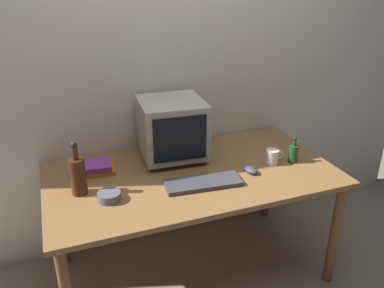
# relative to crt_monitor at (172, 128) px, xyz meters

# --- Properties ---
(ground_plane) EXTENTS (6.00, 6.00, 0.00)m
(ground_plane) POSITION_rel_crt_monitor_xyz_m (0.04, -0.23, -0.92)
(ground_plane) COLOR gray
(back_wall) EXTENTS (4.00, 0.08, 2.50)m
(back_wall) POSITION_rel_crt_monitor_xyz_m (0.04, 0.27, 0.33)
(back_wall) COLOR silver
(back_wall) RESTS_ON ground
(desk) EXTENTS (1.67, 0.89, 0.73)m
(desk) POSITION_rel_crt_monitor_xyz_m (0.04, -0.23, -0.27)
(desk) COLOR olive
(desk) RESTS_ON ground
(crt_monitor) EXTENTS (0.40, 0.41, 0.37)m
(crt_monitor) POSITION_rel_crt_monitor_xyz_m (0.00, 0.00, 0.00)
(crt_monitor) COLOR #B2AD9E
(crt_monitor) RESTS_ON desk
(keyboard) EXTENTS (0.43, 0.19, 0.02)m
(keyboard) POSITION_rel_crt_monitor_xyz_m (0.05, -0.39, -0.18)
(keyboard) COLOR #3F3F47
(keyboard) RESTS_ON desk
(computer_mouse) EXTENTS (0.08, 0.11, 0.04)m
(computer_mouse) POSITION_rel_crt_monitor_xyz_m (0.36, -0.36, -0.17)
(computer_mouse) COLOR #3F3F47
(computer_mouse) RESTS_ON desk
(bottle_tall) EXTENTS (0.08, 0.08, 0.30)m
(bottle_tall) POSITION_rel_crt_monitor_xyz_m (-0.59, -0.25, -0.08)
(bottle_tall) COLOR #472314
(bottle_tall) RESTS_ON desk
(bottle_short) EXTENTS (0.06, 0.06, 0.17)m
(bottle_short) POSITION_rel_crt_monitor_xyz_m (0.67, -0.33, -0.13)
(bottle_short) COLOR #1E4C23
(bottle_short) RESTS_ON desk
(book_stack) EXTENTS (0.25, 0.19, 0.06)m
(book_stack) POSITION_rel_crt_monitor_xyz_m (-0.49, -0.03, -0.16)
(book_stack) COLOR orange
(book_stack) RESTS_ON desk
(mug) EXTENTS (0.12, 0.08, 0.09)m
(mug) POSITION_rel_crt_monitor_xyz_m (0.54, -0.30, -0.15)
(mug) COLOR white
(mug) RESTS_ON desk
(cd_spindle) EXTENTS (0.12, 0.12, 0.04)m
(cd_spindle) POSITION_rel_crt_monitor_xyz_m (-0.46, -0.37, -0.17)
(cd_spindle) COLOR #595B66
(cd_spindle) RESTS_ON desk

